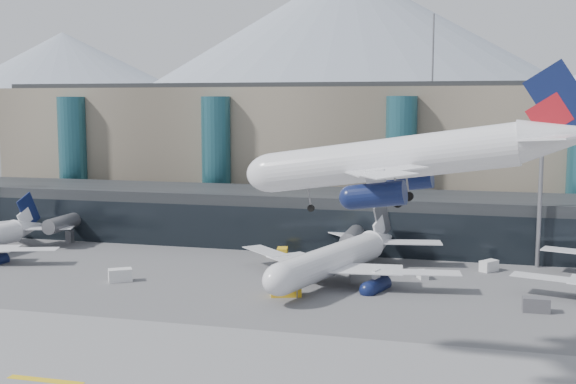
# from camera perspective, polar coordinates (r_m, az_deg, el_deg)

# --- Properties ---
(ground) EXTENTS (900.00, 900.00, 0.00)m
(ground) POSITION_cam_1_polar(r_m,az_deg,el_deg) (80.98, -0.26, -12.19)
(ground) COLOR #515154
(ground) RESTS_ON ground
(concourse) EXTENTS (170.00, 27.00, 10.00)m
(concourse) POSITION_cam_1_polar(r_m,az_deg,el_deg) (134.84, 6.01, -2.23)
(concourse) COLOR black
(concourse) RESTS_ON ground
(terminal_main) EXTENTS (130.00, 30.00, 31.00)m
(terminal_main) POSITION_cam_1_polar(r_m,az_deg,el_deg) (170.21, -0.66, 3.30)
(terminal_main) COLOR gray
(terminal_main) RESTS_ON ground
(teal_towers) EXTENTS (116.40, 19.40, 46.00)m
(teal_towers) POSITION_cam_1_polar(r_m,az_deg,el_deg) (152.41, 1.40, 2.31)
(teal_towers) COLOR #225561
(teal_towers) RESTS_ON ground
(mountain_ridge) EXTENTS (910.00, 400.00, 110.00)m
(mountain_ridge) POSITION_cam_1_polar(r_m,az_deg,el_deg) (454.30, 14.26, 9.29)
(mountain_ridge) COLOR gray
(mountain_ridge) RESTS_ON ground
(lightmast_mid) EXTENTS (3.00, 1.20, 25.60)m
(lightmast_mid) POSITION_cam_1_polar(r_m,az_deg,el_deg) (122.96, 19.35, 0.95)
(lightmast_mid) COLOR slate
(lightmast_mid) RESTS_ON ground
(hero_jet) EXTENTS (34.48, 34.61, 11.22)m
(hero_jet) POSITION_cam_1_polar(r_m,az_deg,el_deg) (67.92, 10.65, 3.62)
(hero_jet) COLOR silver
(hero_jet) RESTS_ON ground
(jet_parked_mid) EXTENTS (37.29, 39.32, 12.63)m
(jet_parked_mid) POSITION_cam_1_polar(r_m,az_deg,el_deg) (110.28, 4.40, -4.41)
(jet_parked_mid) COLOR silver
(jet_parked_mid) RESTS_ON ground
(veh_a) EXTENTS (3.92, 3.47, 1.93)m
(veh_a) POSITION_cam_1_polar(r_m,az_deg,el_deg) (111.85, -13.12, -6.42)
(veh_a) COLOR silver
(veh_a) RESTS_ON ground
(veh_b) EXTENTS (2.23, 3.10, 1.63)m
(veh_b) POSITION_cam_1_polar(r_m,az_deg,el_deg) (125.77, -0.45, -4.80)
(veh_b) COLOR gold
(veh_b) RESTS_ON ground
(veh_c) EXTENTS (3.41, 1.85, 1.88)m
(veh_c) POSITION_cam_1_polar(r_m,az_deg,el_deg) (98.90, 19.01, -8.42)
(veh_c) COLOR #4B4A4F
(veh_c) RESTS_ON ground
(veh_d) EXTENTS (3.16, 3.39, 1.73)m
(veh_d) POSITION_cam_1_polar(r_m,az_deg,el_deg) (119.81, 15.59, -5.64)
(veh_d) COLOR silver
(veh_d) RESTS_ON ground
(veh_g) EXTENTS (2.02, 2.51, 1.28)m
(veh_g) POSITION_cam_1_polar(r_m,az_deg,el_deg) (112.53, 10.60, -6.44)
(veh_g) COLOR silver
(veh_g) RESTS_ON ground
(veh_h) EXTENTS (4.72, 3.45, 2.34)m
(veh_h) POSITION_cam_1_polar(r_m,az_deg,el_deg) (101.07, -0.17, -7.56)
(veh_h) COLOR gold
(veh_h) RESTS_ON ground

